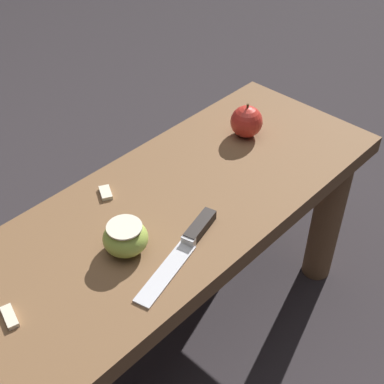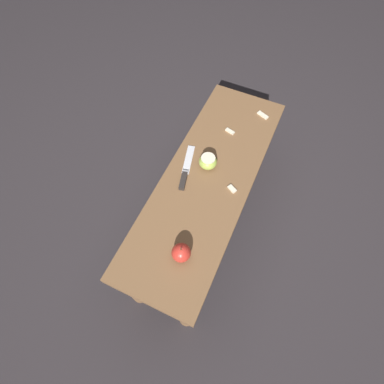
% 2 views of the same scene
% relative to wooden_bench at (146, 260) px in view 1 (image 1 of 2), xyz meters
% --- Properties ---
extents(ground_plane, '(8.00, 8.00, 0.00)m').
position_rel_wooden_bench_xyz_m(ground_plane, '(0.00, 0.00, -0.35)').
color(ground_plane, '#2D282B').
extents(wooden_bench, '(1.13, 0.38, 0.45)m').
position_rel_wooden_bench_xyz_m(wooden_bench, '(0.00, 0.00, 0.00)').
color(wooden_bench, brown).
rests_on(wooden_bench, ground_plane).
extents(knife, '(0.24, 0.09, 0.02)m').
position_rel_wooden_bench_xyz_m(knife, '(-0.02, 0.10, 0.11)').
color(knife, silver).
rests_on(knife, wooden_bench).
extents(apple_whole, '(0.07, 0.07, 0.08)m').
position_rel_wooden_bench_xyz_m(apple_whole, '(-0.36, -0.04, 0.14)').
color(apple_whole, red).
rests_on(apple_whole, wooden_bench).
extents(apple_cut, '(0.08, 0.08, 0.06)m').
position_rel_wooden_bench_xyz_m(apple_cut, '(0.07, 0.03, 0.13)').
color(apple_cut, '#9EB747').
rests_on(apple_cut, wooden_bench).
extents(apple_slice_center, '(0.03, 0.05, 0.01)m').
position_rel_wooden_bench_xyz_m(apple_slice_center, '(0.29, 0.01, 0.11)').
color(apple_slice_center, beige).
rests_on(apple_slice_center, wooden_bench).
extents(apple_slice_near_bowl, '(0.04, 0.04, 0.01)m').
position_rel_wooden_bench_xyz_m(apple_slice_near_bowl, '(-0.01, -0.12, 0.11)').
color(apple_slice_near_bowl, beige).
rests_on(apple_slice_near_bowl, wooden_bench).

